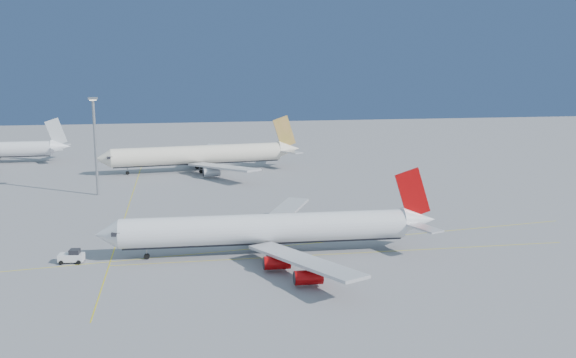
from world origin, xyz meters
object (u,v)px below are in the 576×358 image
(pushback_tug, at_px, (72,256))
(light_mast, at_px, (95,138))
(airliner_etihad, at_px, (202,155))
(airliner_virgin, at_px, (272,229))

(pushback_tug, xyz_separation_m, light_mast, (-2.40, 61.05, 14.69))
(airliner_etihad, bearing_deg, pushback_tug, -113.61)
(airliner_etihad, height_order, light_mast, light_mast)
(airliner_etihad, bearing_deg, airliner_virgin, -91.54)
(pushback_tug, distance_m, light_mast, 62.83)
(airliner_virgin, relative_size, pushback_tug, 13.96)
(airliner_virgin, distance_m, airliner_etihad, 96.19)
(pushback_tug, bearing_deg, light_mast, 98.45)
(light_mast, bearing_deg, pushback_tug, -87.75)
(airliner_virgin, relative_size, airliner_etihad, 0.96)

